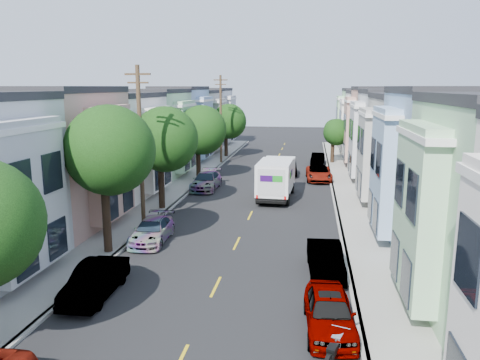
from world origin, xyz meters
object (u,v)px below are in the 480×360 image
object	(u,v)px
tree_c	(164,140)
parked_left_b	(95,281)
tree_b	(108,151)
tree_e	(228,122)
utility_pole_far	(221,119)
motorcycle	(335,349)
parked_right_b	(325,260)
parked_left_c	(152,231)
tree_far_r	(336,132)
tree_d	(201,130)
parked_left_d	(206,181)
parked_right_a	(329,312)
utility_pole_near	(141,148)
parked_right_c	(319,173)
parked_right_d	(318,159)
fedex_truck	(276,177)
lead_sedan	(289,169)

from	to	relation	value
tree_c	parked_left_b	world-z (taller)	tree_c
tree_b	tree_e	size ratio (longest dim) A/B	1.18
tree_b	tree_c	bearing A→B (deg)	90.00
utility_pole_far	tree_b	bearing A→B (deg)	-90.00
parked_left_b	motorcycle	distance (m)	10.48
motorcycle	tree_c	bearing A→B (deg)	140.74
parked_right_b	motorcycle	distance (m)	7.43
parked_right_b	parked_left_b	bearing A→B (deg)	-161.59
tree_b	motorcycle	world-z (taller)	tree_b
utility_pole_far	parked_left_c	size ratio (longest dim) A/B	2.25
parked_right_b	tree_far_r	bearing A→B (deg)	82.73
tree_d	parked_left_d	bearing A→B (deg)	-71.34
tree_b	parked_right_b	bearing A→B (deg)	-5.40
parked_right_a	parked_left_c	bearing A→B (deg)	134.59
tree_e	utility_pole_near	world-z (taller)	utility_pole_near
utility_pole_near	parked_right_c	bearing A→B (deg)	57.05
parked_right_a	motorcycle	distance (m)	2.02
tree_b	parked_left_c	bearing A→B (deg)	58.22
parked_left_b	tree_d	bearing A→B (deg)	91.28
tree_c	tree_e	size ratio (longest dim) A/B	1.11
parked_left_b	parked_left_c	distance (m)	7.34
parked_left_c	parked_right_d	bearing A→B (deg)	68.66
utility_pole_near	utility_pole_far	distance (m)	26.00
utility_pole_near	tree_d	bearing A→B (deg)	90.01
tree_d	tree_b	bearing A→B (deg)	-90.00
tree_d	parked_left_b	distance (m)	26.11
parked_right_c	motorcycle	xyz separation A→B (m)	(0.11, -30.43, -0.25)
tree_far_r	utility_pole_far	bearing A→B (deg)	-171.70
parked_left_b	parked_right_a	distance (m)	9.90
tree_e	parked_right_a	distance (m)	43.72
parked_left_b	parked_right_a	size ratio (longest dim) A/B	0.93
tree_c	fedex_truck	distance (m)	9.70
parked_right_c	motorcycle	distance (m)	30.43
parked_left_c	parked_right_d	xyz separation A→B (m)	(9.80, 28.92, 0.00)
lead_sedan	tree_far_r	bearing A→B (deg)	54.47
tree_b	tree_far_r	distance (m)	35.22
tree_e	parked_right_c	world-z (taller)	tree_e
lead_sedan	parked_left_b	xyz separation A→B (m)	(-6.89, -29.31, 0.07)
tree_far_r	parked_right_d	distance (m)	3.84
tree_c	parked_right_d	xyz separation A→B (m)	(11.20, 21.85, -4.50)
tree_far_r	fedex_truck	xyz separation A→B (m)	(-5.50, -18.43, -1.87)
tree_e	utility_pole_far	size ratio (longest dim) A/B	0.68
lead_sedan	parked_left_d	bearing A→B (deg)	-136.92
tree_d	parked_left_d	distance (m)	5.96
tree_b	parked_left_d	bearing A→B (deg)	85.15
tree_d	tree_far_r	xyz separation A→B (m)	(13.20, 11.91, -1.17)
lead_sedan	parked_right_a	world-z (taller)	parked_right_a
tree_b	lead_sedan	xyz separation A→B (m)	(8.29, 24.23, -4.97)
fedex_truck	tree_b	bearing A→B (deg)	-116.07
tree_d	parked_left_c	bearing A→B (deg)	-85.65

